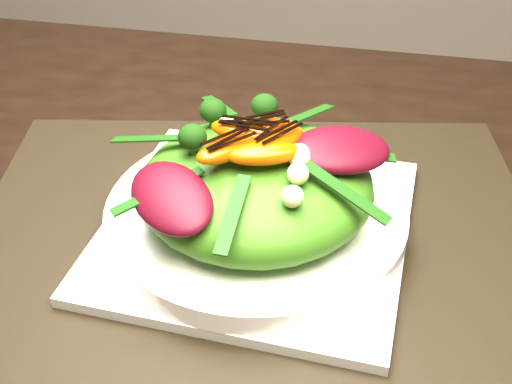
% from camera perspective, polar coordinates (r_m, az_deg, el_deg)
% --- Properties ---
extents(dining_table, '(1.60, 0.90, 0.75)m').
position_cam_1_polar(dining_table, '(0.65, -10.34, -5.21)').
color(dining_table, black).
rests_on(dining_table, floor).
extents(placemat, '(0.58, 0.48, 0.00)m').
position_cam_1_polar(placemat, '(0.63, 0.00, -3.47)').
color(placemat, black).
rests_on(placemat, dining_table).
extents(plate_base, '(0.28, 0.28, 0.01)m').
position_cam_1_polar(plate_base, '(0.62, 0.00, -2.96)').
color(plate_base, silver).
rests_on(plate_base, placemat).
extents(salad_bowl, '(0.35, 0.35, 0.02)m').
position_cam_1_polar(salad_bowl, '(0.61, 0.00, -1.87)').
color(salad_bowl, white).
rests_on(salad_bowl, plate_base).
extents(lettuce_mound, '(0.22, 0.22, 0.07)m').
position_cam_1_polar(lettuce_mound, '(0.59, 0.00, 0.60)').
color(lettuce_mound, '#3E7515').
rests_on(lettuce_mound, salad_bowl).
extents(radicchio_leaf, '(0.11, 0.09, 0.02)m').
position_cam_1_polar(radicchio_leaf, '(0.58, 7.04, 3.52)').
color(radicchio_leaf, '#410711').
rests_on(radicchio_leaf, lettuce_mound).
extents(orange_segment, '(0.07, 0.05, 0.02)m').
position_cam_1_polar(orange_segment, '(0.58, -1.73, 4.87)').
color(orange_segment, '#C54003').
rests_on(orange_segment, lettuce_mound).
extents(broccoli_floret, '(0.04, 0.04, 0.03)m').
position_cam_1_polar(broccoli_floret, '(0.61, -3.88, 6.63)').
color(broccoli_floret, black).
rests_on(broccoli_floret, lettuce_mound).
extents(macadamia_nut, '(0.02, 0.02, 0.02)m').
position_cam_1_polar(macadamia_nut, '(0.53, 1.11, 0.81)').
color(macadamia_nut, '#BFB987').
rests_on(macadamia_nut, lettuce_mound).
extents(balsamic_drizzle, '(0.04, 0.03, 0.00)m').
position_cam_1_polar(balsamic_drizzle, '(0.58, -1.74, 5.64)').
color(balsamic_drizzle, black).
rests_on(balsamic_drizzle, orange_segment).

